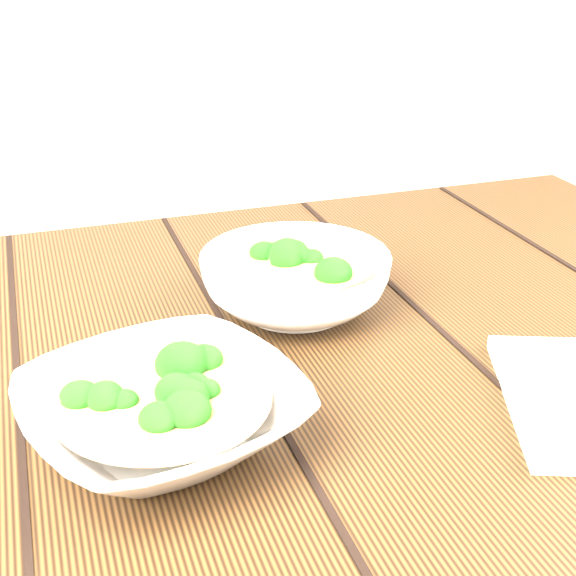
{
  "coord_description": "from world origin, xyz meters",
  "views": [
    {
      "loc": [
        -0.19,
        -0.62,
        1.13
      ],
      "look_at": [
        0.03,
        0.03,
        0.8
      ],
      "focal_mm": 50.0,
      "sensor_mm": 36.0,
      "label": 1
    }
  ],
  "objects_px": {
    "table": "(266,460)",
    "soup_bowl_back": "(295,280)",
    "soup_bowl_front": "(163,411)",
    "trivet": "(308,285)"
  },
  "relations": [
    {
      "from": "soup_bowl_front",
      "to": "trivet",
      "type": "height_order",
      "value": "soup_bowl_front"
    },
    {
      "from": "table",
      "to": "soup_bowl_back",
      "type": "distance_m",
      "value": 0.18
    },
    {
      "from": "soup_bowl_back",
      "to": "trivet",
      "type": "height_order",
      "value": "soup_bowl_back"
    },
    {
      "from": "soup_bowl_front",
      "to": "soup_bowl_back",
      "type": "height_order",
      "value": "soup_bowl_back"
    },
    {
      "from": "table",
      "to": "trivet",
      "type": "height_order",
      "value": "trivet"
    },
    {
      "from": "table",
      "to": "trivet",
      "type": "relative_size",
      "value": 11.13
    },
    {
      "from": "table",
      "to": "trivet",
      "type": "xyz_separation_m",
      "value": [
        0.08,
        0.11,
        0.13
      ]
    },
    {
      "from": "table",
      "to": "soup_bowl_front",
      "type": "bearing_deg",
      "value": -137.43
    },
    {
      "from": "table",
      "to": "soup_bowl_front",
      "type": "relative_size",
      "value": 4.64
    },
    {
      "from": "soup_bowl_back",
      "to": "soup_bowl_front",
      "type": "bearing_deg",
      "value": -132.68
    }
  ]
}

